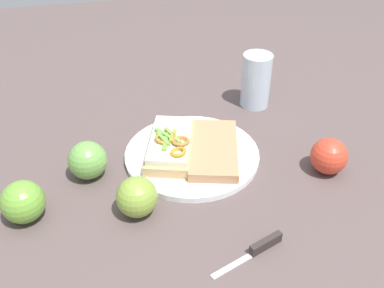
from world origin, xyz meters
TOP-DOWN VIEW (x-y plane):
  - ground_plane at (0.00, 0.00)m, footprint 2.00×2.00m
  - plate at (0.00, 0.00)m, footprint 0.26×0.26m
  - sandwich at (-0.04, 0.01)m, footprint 0.13×0.18m
  - bread_slice_side at (0.04, -0.01)m, footprint 0.14×0.20m
  - apple_0 at (-0.20, -0.01)m, footprint 0.08×0.08m
  - apple_1 at (-0.12, -0.13)m, footprint 0.10×0.10m
  - apple_2 at (-0.31, -0.09)m, footprint 0.08×0.08m
  - apple_3 at (0.24, -0.10)m, footprint 0.10×0.10m
  - drinking_glass at (0.19, 0.16)m, footprint 0.07×0.07m
  - knife at (0.04, -0.25)m, footprint 0.13×0.05m

SIDE VIEW (x-z plane):
  - ground_plane at x=0.00m, z-range 0.00..0.00m
  - plate at x=0.00m, z-range 0.00..0.01m
  - knife at x=0.04m, z-range 0.00..0.02m
  - bread_slice_side at x=0.04m, z-range 0.01..0.03m
  - sandwich at x=-0.04m, z-range 0.01..0.05m
  - apple_3 at x=0.24m, z-range 0.00..0.07m
  - apple_1 at x=-0.12m, z-range 0.00..0.07m
  - apple_0 at x=-0.20m, z-range 0.00..0.07m
  - apple_2 at x=-0.31m, z-range 0.00..0.07m
  - drinking_glass at x=0.19m, z-range 0.00..0.12m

